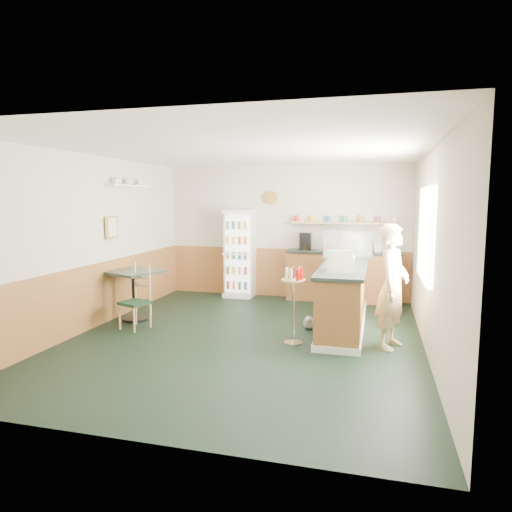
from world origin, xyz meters
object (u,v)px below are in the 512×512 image
(cafe_table, at_px, (134,285))
(drinks_fridge, at_px, (240,253))
(condiment_stand, at_px, (293,294))
(cafe_chair, at_px, (137,294))
(shopkeeper, at_px, (393,287))
(cash_register, at_px, (341,264))
(display_case, at_px, (348,244))

(cafe_table, bearing_deg, drinks_fridge, 63.22)
(condiment_stand, relative_size, cafe_chair, 1.03)
(drinks_fridge, xyz_separation_m, shopkeeper, (2.95, -2.65, -0.06))
(cash_register, bearing_deg, shopkeeper, -12.99)
(drinks_fridge, height_order, condiment_stand, drinks_fridge)
(shopkeeper, distance_m, cafe_table, 4.13)
(condiment_stand, bearing_deg, shopkeeper, 7.13)
(cash_register, xyz_separation_m, cafe_chair, (-3.15, -0.08, -0.58))
(cafe_table, bearing_deg, cash_register, -4.70)
(condiment_stand, bearing_deg, cafe_table, 168.89)
(display_case, xyz_separation_m, cafe_chair, (-3.15, -1.63, -0.70))
(drinks_fridge, relative_size, cafe_chair, 1.75)
(shopkeeper, relative_size, cafe_chair, 1.64)
(shopkeeper, distance_m, cafe_chair, 3.86)
(drinks_fridge, bearing_deg, shopkeeper, -41.88)
(drinks_fridge, height_order, cafe_table, drinks_fridge)
(cash_register, height_order, cafe_table, cash_register)
(cash_register, bearing_deg, drinks_fridge, 126.69)
(cash_register, xyz_separation_m, shopkeeper, (0.70, -0.10, -0.27))
(drinks_fridge, relative_size, cafe_table, 1.85)
(cafe_chair, bearing_deg, display_case, 46.02)
(cash_register, height_order, cafe_chair, cash_register)
(display_case, height_order, cafe_table, display_case)
(display_case, bearing_deg, condiment_stand, -108.96)
(display_case, bearing_deg, drinks_fridge, 155.92)
(cafe_table, bearing_deg, shopkeeper, -5.30)
(display_case, distance_m, shopkeeper, 1.83)
(cash_register, distance_m, condiment_stand, 0.79)
(drinks_fridge, relative_size, shopkeeper, 1.07)
(cafe_table, bearing_deg, condiment_stand, -11.11)
(display_case, height_order, shopkeeper, shopkeeper)
(cash_register, bearing_deg, cafe_table, 170.49)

